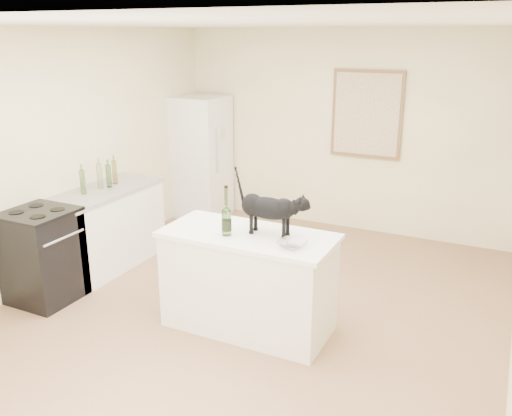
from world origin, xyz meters
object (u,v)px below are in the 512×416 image
object	(u,v)px
stove	(43,257)
fridge	(201,157)
black_cat	(268,211)
wine_bottle	(226,214)
glass_bowl	(292,245)

from	to	relation	value
stove	fridge	distance (m)	2.98
stove	black_cat	bearing A→B (deg)	11.59
stove	wine_bottle	xyz separation A→B (m)	(1.91, 0.28, 0.64)
fridge	black_cat	world-z (taller)	fridge
glass_bowl	fridge	bearing A→B (deg)	133.07
fridge	glass_bowl	xyz separation A→B (m)	(2.51, -2.69, 0.08)
black_cat	glass_bowl	world-z (taller)	black_cat
stove	glass_bowl	distance (m)	2.57
black_cat	glass_bowl	distance (m)	0.40
fridge	black_cat	size ratio (longest dim) A/B	2.86
stove	fridge	bearing A→B (deg)	90.00
fridge	wine_bottle	bearing A→B (deg)	-54.45
black_cat	glass_bowl	size ratio (longest dim) A/B	2.63
stove	glass_bowl	bearing A→B (deg)	5.97
fridge	glass_bowl	world-z (taller)	fridge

